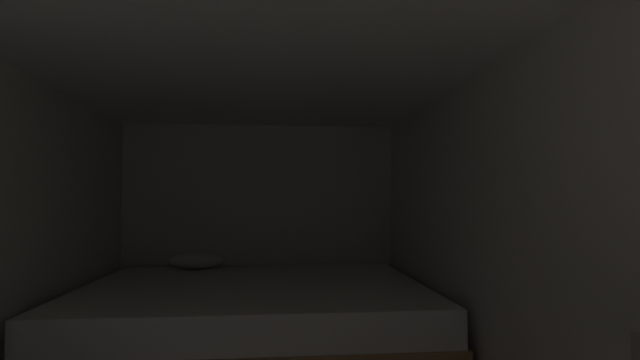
# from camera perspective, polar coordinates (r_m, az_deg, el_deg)

# --- Properties ---
(wall_back) EXTENTS (2.69, 0.05, 2.08)m
(wall_back) POSITION_cam_1_polar(r_m,az_deg,el_deg) (4.54, -7.41, -6.38)
(wall_back) COLOR silver
(wall_back) RESTS_ON ground
(wall_right) EXTENTS (0.05, 4.70, 2.08)m
(wall_right) POSITION_cam_1_polar(r_m,az_deg,el_deg) (2.48, 23.13, -9.41)
(wall_right) COLOR silver
(wall_right) RESTS_ON ground
(ceiling_slab) EXTENTS (2.69, 4.70, 0.05)m
(ceiling_slab) POSITION_cam_1_polar(r_m,az_deg,el_deg) (2.29, -9.23, 16.85)
(ceiling_slab) COLOR white
(ceiling_slab) RESTS_ON wall_left
(bed) EXTENTS (2.47, 1.97, 0.88)m
(bed) POSITION_cam_1_polar(r_m,az_deg,el_deg) (3.61, -8.10, -18.21)
(bed) COLOR #9E7247
(bed) RESTS_ON ground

